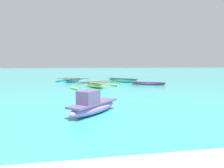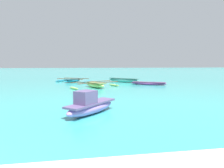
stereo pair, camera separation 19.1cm
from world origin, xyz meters
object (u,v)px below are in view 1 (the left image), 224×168
(moored_boat_0, at_px, (123,80))
(moored_boat_2, at_px, (149,83))
(moored_boat_1, at_px, (73,80))
(moored_boat_3, at_px, (93,106))
(moored_boat_4, at_px, (95,85))

(moored_boat_0, bearing_deg, moored_boat_2, -17.77)
(moored_boat_1, bearing_deg, moored_boat_2, -87.88)
(moored_boat_3, bearing_deg, moored_boat_0, 23.48)
(moored_boat_0, distance_m, moored_boat_4, 6.21)
(moored_boat_4, bearing_deg, moored_boat_0, 115.70)
(moored_boat_2, relative_size, moored_boat_4, 0.76)
(moored_boat_1, bearing_deg, moored_boat_4, -127.53)
(moored_boat_1, relative_size, moored_boat_4, 0.93)
(moored_boat_1, height_order, moored_boat_4, moored_boat_4)
(moored_boat_1, xyz_separation_m, moored_boat_2, (7.87, -4.76, -0.03))
(moored_boat_2, bearing_deg, moored_boat_4, -137.68)
(moored_boat_1, bearing_deg, moored_boat_3, -142.40)
(moored_boat_3, bearing_deg, moored_boat_1, 45.73)
(moored_boat_0, distance_m, moored_boat_1, 6.11)
(moored_boat_3, bearing_deg, moored_boat_2, 10.81)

